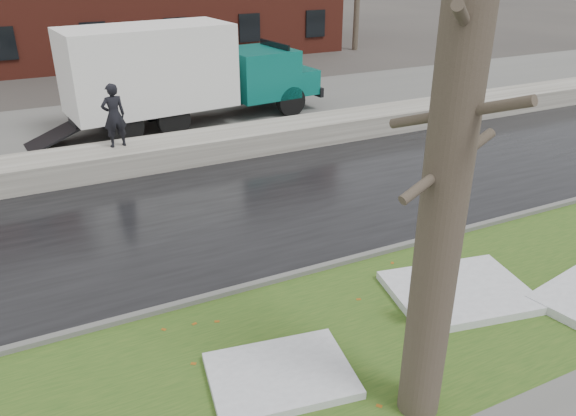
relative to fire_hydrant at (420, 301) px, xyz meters
name	(u,v)px	position (x,y,z in m)	size (l,w,h in m)	color
ground	(319,303)	(-1.26, 1.40, -0.52)	(120.00, 120.00, 0.00)	#47423D
verge	(354,339)	(-1.26, 0.15, -0.50)	(60.00, 4.50, 0.04)	#294C19
road	(234,211)	(-1.26, 5.90, -0.50)	(60.00, 7.00, 0.03)	black
parking_lot	(153,125)	(-1.26, 14.40, -0.50)	(60.00, 9.00, 0.03)	slate
curb	(295,275)	(-1.26, 2.40, -0.45)	(60.00, 0.15, 0.14)	slate
snowbank	(185,150)	(-1.26, 10.10, -0.14)	(60.00, 1.60, 0.75)	beige
fire_hydrant	(420,301)	(0.00, 0.00, 0.00)	(0.45, 0.41, 0.90)	#AEB1B7
tree	(448,171)	(-1.26, -1.60, 3.24)	(1.53, 1.80, 7.38)	brown
box_truck	(181,73)	(-0.13, 13.95, 1.44)	(11.25, 3.56, 3.71)	black
worker	(114,115)	(-3.25, 10.22, 1.17)	(0.69, 0.45, 1.88)	black
snow_patch_near	(459,292)	(1.28, 0.37, -0.40)	(2.60, 2.00, 0.16)	silver
snow_patch_far	(281,375)	(-2.83, -0.19, -0.41)	(2.20, 1.60, 0.14)	silver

